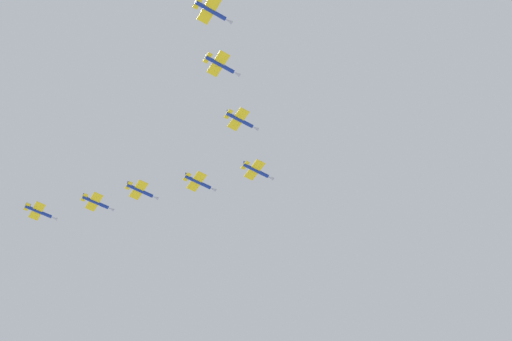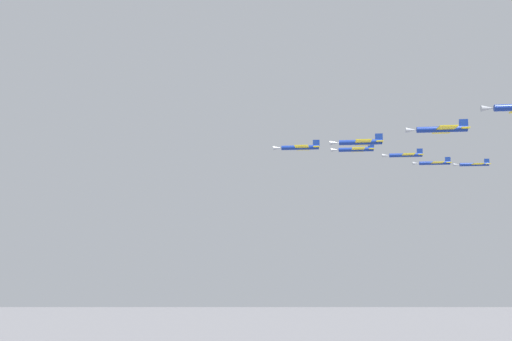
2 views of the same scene
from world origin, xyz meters
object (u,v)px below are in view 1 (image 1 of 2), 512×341
object	(u,v)px
jet_port_trail	(212,11)
jet_starboard_trail	(39,212)
jet_starboard_inner	(240,120)
jet_center_rear	(96,203)
jet_port_outer	(141,191)
jet_lead	(257,171)
jet_port_inner	(199,182)
jet_starboard_outer	(221,65)

from	to	relation	value
jet_port_trail	jet_starboard_trail	xyz separation A→B (m)	(-90.39, -50.03, -0.89)
jet_starboard_inner	jet_center_rear	distance (m)	64.38
jet_port_outer	jet_starboard_trail	bearing A→B (deg)	-136.32
jet_port_trail	jet_center_rear	bearing A→B (deg)	-180.00
jet_lead	jet_port_inner	world-z (taller)	jet_lead
jet_port_outer	jet_port_trail	xyz separation A→B (m)	(72.39, 13.98, 1.07)
jet_center_rear	jet_starboard_trail	size ratio (longest dim) A/B	1.00
jet_port_inner	jet_port_outer	world-z (taller)	jet_port_outer
jet_lead	jet_port_inner	bearing A→B (deg)	-133.38
jet_center_rear	jet_starboard_trail	bearing A→B (deg)	-131.50
jet_lead	jet_port_outer	size ratio (longest dim) A/B	1.00
jet_lead	jet_port_inner	distance (m)	21.25
jet_port_trail	jet_starboard_outer	bearing A→B (deg)	142.07
jet_port_outer	jet_lead	bearing A→B (deg)	47.14
jet_port_inner	jet_port_trail	xyz separation A→B (m)	(64.09, -5.99, 1.17)
jet_center_rear	jet_port_outer	bearing A→B (deg)	37.93
jet_center_rear	jet_port_trail	world-z (taller)	jet_port_trail
jet_lead	jet_port_inner	size ratio (longest dim) A/B	1.00
jet_starboard_outer	jet_center_rear	xyz separation A→B (m)	(-64.70, -35.35, -1.07)
jet_lead	jet_starboard_outer	distance (m)	42.85
jet_lead	jet_starboard_inner	xyz separation A→B (m)	(18.93, -9.57, 1.17)
jet_port_outer	jet_starboard_outer	bearing A→B (deg)	0.00
jet_port_inner	jet_port_outer	bearing A→B (deg)	-132.35
jet_starboard_inner	jet_center_rear	xyz separation A→B (m)	(-45.58, -45.46, -1.17)
jet_port_inner	jet_port_trail	size ratio (longest dim) A/B	1.00
jet_center_rear	jet_starboard_outer	bearing A→B (deg)	8.86
jet_starboard_outer	jet_port_trail	world-z (taller)	jet_starboard_outer
jet_starboard_outer	jet_port_trail	distance (m)	18.50
jet_port_inner	jet_port_trail	bearing A→B (deg)	-25.13
jet_starboard_outer	jet_starboard_inner	bearing A→B (deg)	132.35
jet_starboard_outer	jet_center_rear	distance (m)	73.74
jet_port_inner	jet_starboard_inner	xyz separation A→B (m)	(27.42, 9.87, 2.33)
jet_port_inner	jet_center_rear	xyz separation A→B (m)	(-18.16, -35.59, 1.16)
jet_lead	jet_center_rear	bearing A→B (deg)	-135.63
jet_starboard_inner	jet_port_trail	xyz separation A→B (m)	(36.68, -15.86, -1.16)
jet_starboard_inner	jet_starboard_outer	size ratio (longest dim) A/B	1.00
jet_starboard_inner	jet_port_inner	bearing A→B (deg)	-180.00
jet_starboard_outer	jet_port_outer	bearing A→B (deg)	-180.00
jet_lead	jet_starboard_outer	size ratio (longest dim) A/B	1.00
jet_starboard_outer	jet_starboard_trail	bearing A→B (deg)	-162.34
jet_starboard_outer	jet_lead	bearing A→B (deg)	132.86
jet_starboard_inner	jet_starboard_outer	xyz separation A→B (m)	(19.12, -10.11, -0.10)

